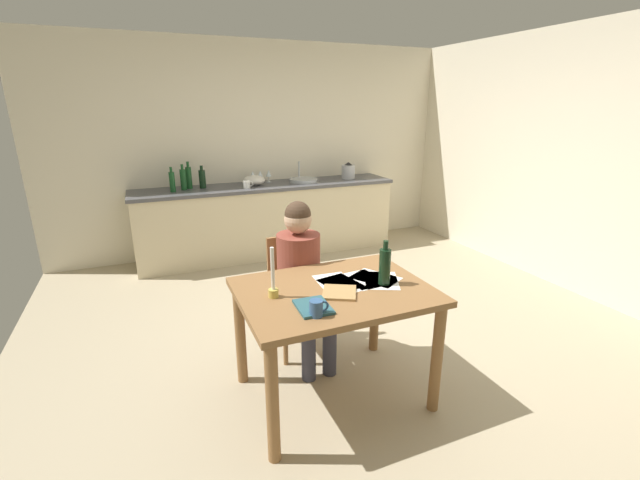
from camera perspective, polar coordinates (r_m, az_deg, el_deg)
ground_plane at (r=3.67m, az=3.45°, el=-12.82°), size 5.20×5.20×0.04m
wall_back at (r=5.63m, az=-8.28°, el=12.03°), size 5.20×0.12×2.60m
wall_right at (r=4.95m, az=32.29°, el=8.72°), size 0.12×5.20×2.60m
kitchen_counter at (r=5.44m, az=-6.91°, el=2.79°), size 3.24×0.64×0.90m
dining_table at (r=2.68m, az=1.89°, el=-8.89°), size 1.16×0.87×0.77m
chair_at_table at (r=3.30m, az=-3.34°, el=-6.37°), size 0.41×0.41×0.88m
person_seated at (r=3.10m, az=-2.44°, el=-4.36°), size 0.33×0.59×1.19m
coffee_mug at (r=2.29m, az=-0.44°, el=-9.15°), size 0.11×0.07×0.09m
candlestick at (r=2.49m, az=-6.32°, el=-5.79°), size 0.06×0.06×0.31m
book_magazine at (r=2.56m, az=2.62°, el=-7.06°), size 0.27×0.27×0.02m
book_cookery at (r=2.38m, az=-0.92°, el=-8.98°), size 0.19×0.24×0.02m
paper_letter at (r=2.80m, az=7.45°, el=-5.08°), size 0.33×0.36×0.00m
paper_bill at (r=2.77m, az=5.92°, el=-5.31°), size 0.23×0.31×0.00m
paper_envelope at (r=2.69m, az=2.98°, el=-5.94°), size 0.26×0.33×0.00m
paper_receipt at (r=2.77m, az=8.24°, el=-5.40°), size 0.32×0.36×0.00m
paper_notice at (r=2.71m, az=1.99°, el=-5.68°), size 0.23×0.31×0.00m
wine_bottle_on_table at (r=2.67m, az=8.70°, el=-3.47°), size 0.07×0.07×0.29m
sink_unit at (r=5.49m, az=-2.25°, el=8.07°), size 0.36×0.36×0.24m
bottle_oil at (r=5.10m, az=-19.27°, el=7.45°), size 0.06×0.06×0.28m
bottle_vinegar at (r=5.19m, az=-17.92°, el=7.80°), size 0.07×0.07×0.30m
bottle_wine_red at (r=5.25m, az=-17.22°, el=8.07°), size 0.07×0.07×0.31m
bottle_sauce at (r=5.23m, az=-15.55°, el=7.96°), size 0.08×0.08×0.27m
mixing_bowl at (r=5.31m, az=-8.84°, el=7.94°), size 0.26×0.26×0.12m
stovetop_kettle at (r=5.73m, az=3.82°, el=9.22°), size 0.18×0.18×0.22m
wine_glass_near_sink at (r=5.49m, az=-6.92°, el=8.86°), size 0.07×0.07×0.15m
wine_glass_by_kettle at (r=5.46m, az=-8.05°, el=8.76°), size 0.07×0.07×0.15m
wine_glass_back_left at (r=5.43m, az=-9.03°, el=8.68°), size 0.07×0.07×0.15m
teacup_on_counter at (r=5.12m, az=-9.82°, el=7.38°), size 0.12×0.09×0.09m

